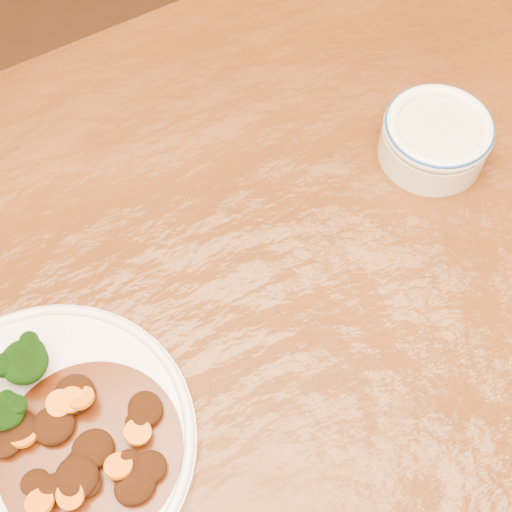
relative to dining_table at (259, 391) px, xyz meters
name	(u,v)px	position (x,y,z in m)	size (l,w,h in m)	color
dining_table	(259,391)	(0.00, 0.00, 0.00)	(1.58, 1.04, 0.75)	#572C0F
dinner_plate	(43,445)	(-0.20, 0.01, 0.09)	(0.26, 0.26, 0.02)	silver
mince_stew	(82,448)	(-0.17, -0.01, 0.10)	(0.15, 0.15, 0.03)	#411C07
dip_bowl	(436,137)	(0.26, 0.13, 0.11)	(0.11, 0.11, 0.05)	white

